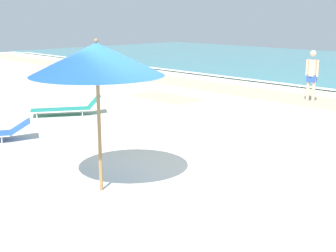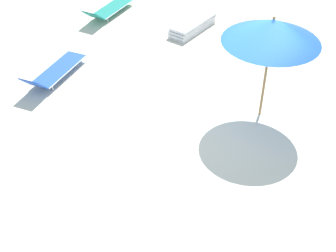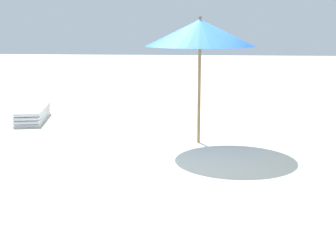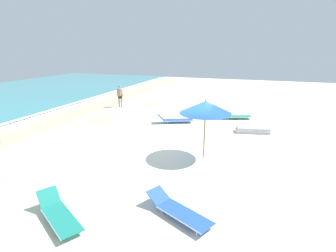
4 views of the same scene
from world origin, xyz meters
name	(u,v)px [view 1 (image 1 of 4)]	position (x,y,z in m)	size (l,w,h in m)	color
ground_plane	(152,185)	(0.00, 0.01, -0.08)	(60.00, 60.00, 0.16)	beige
beach_umbrella	(97,60)	(-0.26, -0.93, 2.23)	(2.19, 2.19, 2.56)	#9E7547
sun_lounger_near_water_left	(67,108)	(-5.97, 1.94, 0.22)	(1.55, 2.08, 0.59)	#1E8475
beachgoer_shoreline_child	(312,73)	(-2.06, 9.06, 1.00)	(0.45, 0.27, 1.76)	beige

